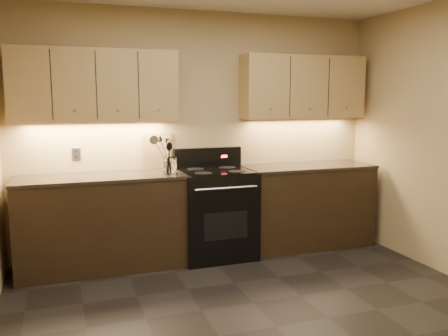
{
  "coord_description": "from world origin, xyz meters",
  "views": [
    {
      "loc": [
        -1.44,
        -2.99,
        1.68
      ],
      "look_at": [
        0.09,
        1.45,
        0.98
      ],
      "focal_mm": 38.0,
      "sensor_mm": 36.0,
      "label": 1
    }
  ],
  "objects": [
    {
      "name": "utensil_crock",
      "position": [
        -0.42,
        1.62,
        1.01
      ],
      "size": [
        0.18,
        0.18,
        0.17
      ],
      "color": "white",
      "rests_on": "counter_left"
    },
    {
      "name": "counter_left",
      "position": [
        -1.1,
        1.7,
        0.47
      ],
      "size": [
        1.62,
        0.62,
        0.93
      ],
      "color": "black",
      "rests_on": "ground"
    },
    {
      "name": "stove",
      "position": [
        0.08,
        1.68,
        0.48
      ],
      "size": [
        0.76,
        0.68,
        1.14
      ],
      "color": "black",
      "rests_on": "ground"
    },
    {
      "name": "counter_right",
      "position": [
        1.18,
        1.7,
        0.47
      ],
      "size": [
        1.46,
        0.62,
        0.93
      ],
      "color": "black",
      "rests_on": "ground"
    },
    {
      "name": "outlet_plate",
      "position": [
        -1.3,
        1.99,
        1.12
      ],
      "size": [
        0.08,
        0.01,
        0.12
      ],
      "primitive_type": "cube",
      "color": "#B2B5BA",
      "rests_on": "wall_back"
    },
    {
      "name": "steel_spatula",
      "position": [
        -0.39,
        1.63,
        1.14
      ],
      "size": [
        0.25,
        0.11,
        0.41
      ],
      "primitive_type": null,
      "rotation": [
        0.15,
        -0.35,
        -0.37
      ],
      "color": "silver",
      "rests_on": "utensil_crock"
    },
    {
      "name": "floor",
      "position": [
        0.0,
        0.0,
        0.0
      ],
      "size": [
        4.0,
        4.0,
        0.0
      ],
      "primitive_type": "plane",
      "color": "black",
      "rests_on": "ground"
    },
    {
      "name": "black_turner",
      "position": [
        -0.42,
        1.59,
        1.13
      ],
      "size": [
        0.1,
        0.2,
        0.37
      ],
      "primitive_type": null,
      "rotation": [
        -0.3,
        0.06,
        0.25
      ],
      "color": "black",
      "rests_on": "utensil_crock"
    },
    {
      "name": "steel_skimmer",
      "position": [
        -0.4,
        1.61,
        1.15
      ],
      "size": [
        0.28,
        0.12,
        0.4
      ],
      "primitive_type": null,
      "rotation": [
        0.06,
        -0.51,
        0.03
      ],
      "color": "silver",
      "rests_on": "utensil_crock"
    },
    {
      "name": "upper_cab_right",
      "position": [
        1.18,
        1.85,
        1.8
      ],
      "size": [
        1.44,
        0.3,
        0.7
      ],
      "primitive_type": "cube",
      "color": "#A58452",
      "rests_on": "wall_back"
    },
    {
      "name": "black_spoon",
      "position": [
        -0.44,
        1.62,
        1.1
      ],
      "size": [
        0.07,
        0.15,
        0.31
      ],
      "primitive_type": null,
      "rotation": [
        0.29,
        0.01,
        -0.09
      ],
      "color": "black",
      "rests_on": "utensil_crock"
    },
    {
      "name": "upper_cab_left",
      "position": [
        -1.1,
        1.85,
        1.8
      ],
      "size": [
        1.6,
        0.3,
        0.7
      ],
      "primitive_type": "cube",
      "color": "#A58452",
      "rests_on": "wall_back"
    },
    {
      "name": "wooden_spoon",
      "position": [
        -0.46,
        1.61,
        1.11
      ],
      "size": [
        0.12,
        0.11,
        0.33
      ],
      "primitive_type": null,
      "rotation": [
        -0.08,
        0.19,
        0.33
      ],
      "color": "tan",
      "rests_on": "utensil_crock"
    },
    {
      "name": "cutting_board",
      "position": [
        -0.48,
        1.97,
        1.12
      ],
      "size": [
        0.31,
        0.07,
        0.39
      ],
      "primitive_type": "cube",
      "rotation": [
        0.1,
        0.0,
        0.03
      ],
      "color": "tan",
      "rests_on": "counter_left"
    },
    {
      "name": "wall_back",
      "position": [
        0.0,
        2.0,
        1.3
      ],
      "size": [
        4.0,
        0.04,
        2.6
      ],
      "primitive_type": "cube",
      "color": "tan",
      "rests_on": "ground"
    }
  ]
}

